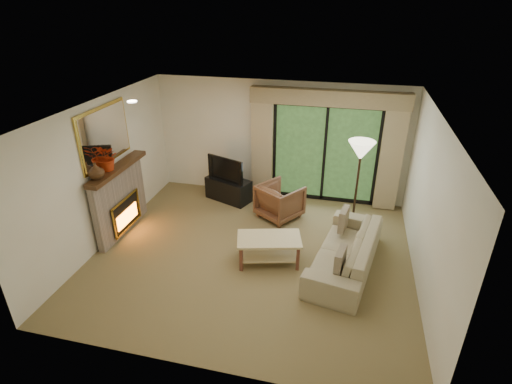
% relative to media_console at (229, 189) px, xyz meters
% --- Properties ---
extents(floor, '(5.50, 5.50, 0.00)m').
position_rel_media_console_xyz_m(floor, '(1.03, -1.95, -0.25)').
color(floor, olive).
rests_on(floor, ground).
extents(ceiling, '(5.50, 5.50, 0.00)m').
position_rel_media_console_xyz_m(ceiling, '(1.03, -1.95, 2.35)').
color(ceiling, white).
rests_on(ceiling, ground).
extents(wall_back, '(5.00, 0.00, 5.00)m').
position_rel_media_console_xyz_m(wall_back, '(1.03, 0.55, 1.05)').
color(wall_back, white).
rests_on(wall_back, ground).
extents(wall_front, '(5.00, 0.00, 5.00)m').
position_rel_media_console_xyz_m(wall_front, '(1.03, -4.45, 1.05)').
color(wall_front, white).
rests_on(wall_front, ground).
extents(wall_left, '(0.00, 5.00, 5.00)m').
position_rel_media_console_xyz_m(wall_left, '(-1.72, -1.95, 1.05)').
color(wall_left, white).
rests_on(wall_left, ground).
extents(wall_right, '(0.00, 5.00, 5.00)m').
position_rel_media_console_xyz_m(wall_right, '(3.78, -1.95, 1.05)').
color(wall_right, white).
rests_on(wall_right, ground).
extents(fireplace, '(0.24, 1.70, 1.37)m').
position_rel_media_console_xyz_m(fireplace, '(-1.60, -1.75, 0.43)').
color(fireplace, gray).
rests_on(fireplace, floor).
extents(mirror, '(0.07, 1.45, 1.02)m').
position_rel_media_console_xyz_m(mirror, '(-1.68, -1.75, 1.70)').
color(mirror, gold).
rests_on(mirror, wall_left).
extents(sliding_door, '(2.26, 0.10, 2.16)m').
position_rel_media_console_xyz_m(sliding_door, '(2.03, 0.50, 0.85)').
color(sliding_door, black).
rests_on(sliding_door, floor).
extents(curtain_left, '(0.45, 0.18, 2.35)m').
position_rel_media_console_xyz_m(curtain_left, '(0.68, 0.39, 0.95)').
color(curtain_left, tan).
rests_on(curtain_left, floor).
extents(curtain_right, '(0.45, 0.18, 2.35)m').
position_rel_media_console_xyz_m(curtain_right, '(3.38, 0.39, 0.95)').
color(curtain_right, tan).
rests_on(curtain_right, floor).
extents(cornice, '(3.20, 0.24, 0.32)m').
position_rel_media_console_xyz_m(cornice, '(2.03, 0.41, 2.07)').
color(cornice, '#94805B').
rests_on(cornice, wall_back).
extents(media_console, '(1.10, 0.79, 0.50)m').
position_rel_media_console_xyz_m(media_console, '(0.00, 0.00, 0.00)').
color(media_console, black).
rests_on(media_console, floor).
extents(tv, '(0.91, 0.45, 0.53)m').
position_rel_media_console_xyz_m(tv, '(0.00, 0.00, 0.52)').
color(tv, black).
rests_on(tv, media_console).
extents(armchair, '(1.09, 1.09, 0.73)m').
position_rel_media_console_xyz_m(armchair, '(1.26, -0.50, 0.11)').
color(armchair, brown).
rests_on(armchair, floor).
extents(sofa, '(1.28, 2.37, 0.66)m').
position_rel_media_console_xyz_m(sofa, '(2.64, -1.93, 0.08)').
color(sofa, tan).
rests_on(sofa, floor).
extents(pillow_near, '(0.18, 0.42, 0.40)m').
position_rel_media_console_xyz_m(pillow_near, '(2.56, -2.58, 0.30)').
color(pillow_near, '#51382C').
rests_on(pillow_near, sofa).
extents(pillow_far, '(0.18, 0.42, 0.41)m').
position_rel_media_console_xyz_m(pillow_far, '(2.56, -1.28, 0.31)').
color(pillow_far, '#51382C').
rests_on(pillow_far, sofa).
extents(coffee_table, '(1.19, 0.84, 0.48)m').
position_rel_media_console_xyz_m(coffee_table, '(1.36, -2.09, -0.01)').
color(coffee_table, '#D3BE86').
rests_on(coffee_table, floor).
extents(floor_lamp, '(0.57, 0.57, 1.83)m').
position_rel_media_console_xyz_m(floor_lamp, '(2.74, -0.66, 0.66)').
color(floor_lamp, beige).
rests_on(floor_lamp, floor).
extents(vase, '(0.31, 0.31, 0.28)m').
position_rel_media_console_xyz_m(vase, '(-1.58, -2.31, 1.26)').
color(vase, '#3E2513').
rests_on(vase, fireplace).
extents(branches, '(0.53, 0.49, 0.48)m').
position_rel_media_console_xyz_m(branches, '(-1.58, -1.95, 1.36)').
color(branches, '#A92B0D').
rests_on(branches, fireplace).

